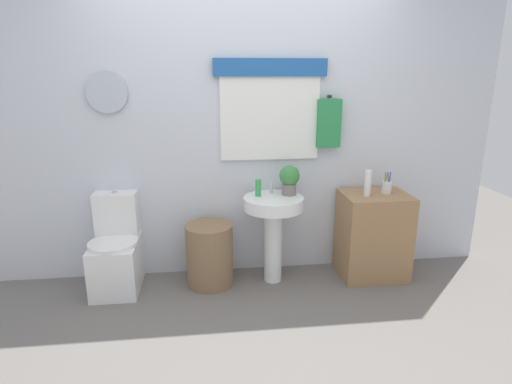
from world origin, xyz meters
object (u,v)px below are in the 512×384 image
laundry_hamper (210,255)px  pedestal_sink (273,219)px  toilet (117,253)px  potted_plant (289,179)px  soap_bottle (258,188)px  toothbrush_cup (387,187)px  wooden_cabinet (373,235)px  lotion_bottle (368,183)px

laundry_hamper → pedestal_sink: pedestal_sink is taller
toilet → potted_plant: potted_plant is taller
laundry_hamper → soap_bottle: (0.41, 0.05, 0.55)m
pedestal_sink → toothbrush_cup: size_ratio=4.00×
toilet → laundry_hamper: bearing=-2.7°
laundry_hamper → toothbrush_cup: 1.59m
wooden_cabinet → pedestal_sink: bearing=180.0°
laundry_hamper → lotion_bottle: bearing=-1.8°
laundry_hamper → potted_plant: potted_plant is taller
pedestal_sink → potted_plant: bearing=23.2°
lotion_bottle → toothbrush_cup: (0.19, 0.06, -0.05)m
laundry_hamper → wooden_cabinet: wooden_cabinet is taller
laundry_hamper → toothbrush_cup: bearing=0.8°
laundry_hamper → wooden_cabinet: 1.41m
laundry_hamper → toothbrush_cup: (1.50, 0.02, 0.53)m
pedestal_sink → wooden_cabinet: size_ratio=1.00×
toilet → pedestal_sink: size_ratio=1.07×
laundry_hamper → toothbrush_cup: size_ratio=2.82×
toilet → lotion_bottle: size_ratio=3.69×
toilet → toothbrush_cup: bearing=-0.4°
pedestal_sink → wooden_cabinet: bearing=0.0°
potted_plant → lotion_bottle: 0.64m
toothbrush_cup → laundry_hamper: bearing=-179.2°
laundry_hamper → potted_plant: (0.67, 0.06, 0.62)m
pedestal_sink → lotion_bottle: 0.83m
toilet → lotion_bottle: 2.13m
toilet → soap_bottle: bearing=0.7°
pedestal_sink → laundry_hamper: bearing=180.0°
laundry_hamper → wooden_cabinet: bearing=0.0°
pedestal_sink → potted_plant: size_ratio=3.00×
toilet → pedestal_sink: bearing=-1.6°
soap_bottle → potted_plant: 0.27m
wooden_cabinet → toothbrush_cup: size_ratio=3.98×
pedestal_sink → wooden_cabinet: 0.89m
wooden_cabinet → toilet: bearing=179.1°
soap_bottle → pedestal_sink: bearing=-22.6°
lotion_bottle → potted_plant: bearing=171.0°
pedestal_sink → potted_plant: (0.14, 0.06, 0.33)m
toilet → laundry_hamper: (0.75, -0.04, -0.04)m
pedestal_sink → toothbrush_cup: (0.97, 0.02, 0.24)m
laundry_hamper → soap_bottle: soap_bottle is taller
toilet → laundry_hamper: toilet is taller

